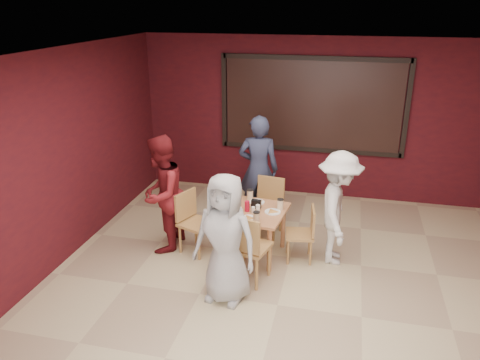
% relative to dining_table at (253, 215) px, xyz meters
% --- Properties ---
extents(floor, '(7.00, 7.00, 0.00)m').
position_rel_dining_table_xyz_m(floor, '(0.53, -1.09, -0.60)').
color(floor, tan).
rests_on(floor, ground).
extents(window_blinds, '(3.00, 0.02, 1.50)m').
position_rel_dining_table_xyz_m(window_blinds, '(0.53, 2.36, 1.05)').
color(window_blinds, black).
extents(dining_table, '(0.95, 0.95, 0.83)m').
position_rel_dining_table_xyz_m(dining_table, '(0.00, 0.00, 0.00)').
color(dining_table, '#BA7C4C').
rests_on(dining_table, floor).
extents(chair_front, '(0.55, 0.55, 0.94)m').
position_rel_dining_table_xyz_m(chair_front, '(0.07, -0.69, -0.07)').
color(chair_front, '#A57740').
rests_on(chair_front, floor).
extents(chair_back, '(0.47, 0.47, 0.87)m').
position_rel_dining_table_xyz_m(chair_back, '(0.09, 0.71, -0.11)').
color(chair_back, '#A57740').
rests_on(chair_back, floor).
extents(chair_left, '(0.54, 0.54, 0.87)m').
position_rel_dining_table_xyz_m(chair_left, '(-0.85, -0.07, -0.11)').
color(chair_left, '#A57740').
rests_on(chair_left, floor).
extents(chair_right, '(0.42, 0.42, 0.77)m').
position_rel_dining_table_xyz_m(chair_right, '(0.71, 0.02, -0.17)').
color(chair_right, '#A57740').
rests_on(chair_right, floor).
extents(diner_front, '(0.85, 0.63, 1.58)m').
position_rel_dining_table_xyz_m(diner_front, '(-0.10, -1.07, 0.19)').
color(diner_front, '#A7A7A7').
rests_on(diner_front, floor).
extents(diner_back, '(0.67, 0.48, 1.73)m').
position_rel_dining_table_xyz_m(diner_back, '(-0.15, 1.11, 0.26)').
color(diner_back, '#2C334E').
rests_on(diner_back, floor).
extents(diner_left, '(0.66, 0.83, 1.66)m').
position_rel_dining_table_xyz_m(diner_left, '(-1.28, -0.10, 0.23)').
color(diner_left, maroon).
rests_on(diner_left, floor).
extents(diner_right, '(0.62, 1.03, 1.55)m').
position_rel_dining_table_xyz_m(diner_right, '(1.13, 0.10, 0.17)').
color(diner_right, silver).
rests_on(diner_right, floor).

